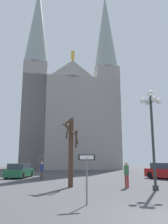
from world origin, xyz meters
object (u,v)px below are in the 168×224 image
at_px(cathedral, 69,112).
at_px(bare_tree, 71,149).
at_px(street_lamp, 152,120).
at_px(parked_car_far_red, 167,171).
at_px(parked_car_near_green, 19,171).
at_px(pedestrian_walking, 126,172).
at_px(pedestrian_standing, 42,169).
at_px(one_way_arrow_sign, 87,171).

bearing_deg(cathedral, bare_tree, -93.33).
xyz_separation_m(street_lamp, bare_tree, (-5.00, 2.19, -1.77)).
relative_size(bare_tree, parked_car_far_red, 1.07).
xyz_separation_m(cathedral, parked_car_near_green, (-6.38, -21.73, -10.69)).
height_order(parked_car_near_green, pedestrian_walking, pedestrian_walking).
bearing_deg(parked_car_far_red, pedestrian_walking, -133.42).
relative_size(parked_car_near_green, pedestrian_walking, 2.86).
height_order(pedestrian_walking, pedestrian_standing, pedestrian_walking).
bearing_deg(pedestrian_walking, pedestrian_standing, 130.33).
height_order(one_way_arrow_sign, parked_car_far_red, one_way_arrow_sign).
relative_size(cathedral, pedestrian_walking, 22.55).
distance_m(street_lamp, bare_tree, 5.74).
relative_size(pedestrian_walking, pedestrian_standing, 1.05).
xyz_separation_m(parked_car_near_green, pedestrian_walking, (8.25, -9.68, 0.33)).
relative_size(cathedral, street_lamp, 5.98).
bearing_deg(parked_car_near_green, street_lamp, -49.11).
height_order(cathedral, parked_car_near_green, cathedral).
xyz_separation_m(cathedral, pedestrian_standing, (-4.01, -24.49, -10.41)).
relative_size(cathedral, bare_tree, 7.71).
xyz_separation_m(one_way_arrow_sign, bare_tree, (-0.23, 6.27, 1.17)).
xyz_separation_m(cathedral, pedestrian_walking, (1.87, -31.41, -10.36)).
xyz_separation_m(bare_tree, parked_car_near_green, (-4.60, 8.90, -1.83)).
xyz_separation_m(one_way_arrow_sign, street_lamp, (4.77, 4.08, 2.94)).
bearing_deg(one_way_arrow_sign, parked_car_far_red, 51.49).
bearing_deg(street_lamp, pedestrian_standing, 130.95).
bearing_deg(parked_car_near_green, pedestrian_standing, -49.31).
relative_size(street_lamp, parked_car_far_red, 1.38).
relative_size(one_way_arrow_sign, pedestrian_standing, 1.29).
relative_size(one_way_arrow_sign, pedestrian_walking, 1.22).
distance_m(parked_car_far_red, pedestrian_standing, 11.85).
bearing_deg(pedestrian_walking, parked_car_far_red, 46.58).
height_order(parked_car_far_red, pedestrian_walking, pedestrian_walking).
bearing_deg(parked_car_near_green, parked_car_far_red, -13.45).
bearing_deg(parked_car_far_red, parked_car_near_green, 166.55).
bearing_deg(street_lamp, cathedral, 95.61).
relative_size(one_way_arrow_sign, bare_tree, 0.42).
bearing_deg(street_lamp, pedestrian_walking, 133.84).
distance_m(cathedral, one_way_arrow_sign, 38.27).
xyz_separation_m(parked_car_far_red, pedestrian_standing, (-11.83, 0.64, 0.24)).
relative_size(bare_tree, parked_car_near_green, 1.02).
distance_m(street_lamp, parked_car_far_red, 9.65).
bearing_deg(bare_tree, pedestrian_standing, 109.90).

